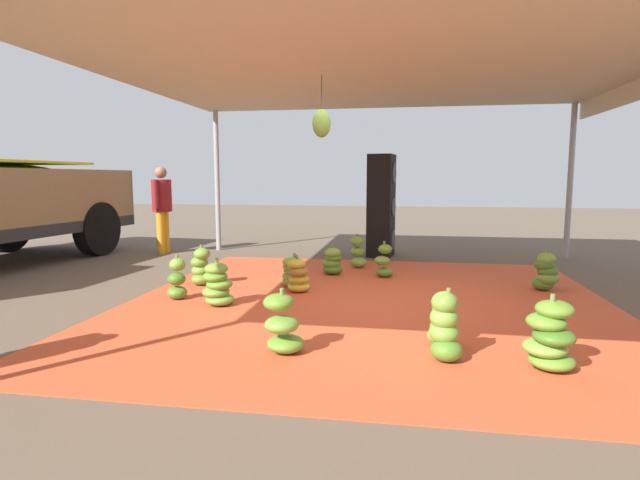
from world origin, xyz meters
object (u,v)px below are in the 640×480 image
Objects in this scene: banana_bunch_0 at (201,268)px; banana_bunch_10 at (546,273)px; banana_bunch_2 at (550,338)px; banana_bunch_13 at (443,324)px; banana_bunch_6 at (445,328)px; banana_bunch_4 at (332,262)px; banana_bunch_7 at (218,286)px; banana_bunch_5 at (283,326)px; banana_bunch_3 at (294,272)px; worker_0 at (162,203)px; banana_bunch_1 at (298,277)px; banana_bunch_11 at (358,253)px; banana_bunch_8 at (177,280)px; banana_bunch_12 at (384,262)px; speaker_stack at (381,206)px.

banana_bunch_0 reaches higher than banana_bunch_10.
banana_bunch_13 is at bearing 59.37° from banana_bunch_2.
banana_bunch_2 is 0.77m from banana_bunch_6.
banana_bunch_4 is 2.29m from banana_bunch_7.
banana_bunch_6 reaches higher than banana_bunch_5.
banana_bunch_3 is (0.14, -1.26, -0.05)m from banana_bunch_0.
banana_bunch_10 is at bearing -109.25° from worker_0.
banana_bunch_11 is at bearing -17.64° from banana_bunch_1.
worker_0 is at bearing 75.84° from banana_bunch_11.
banana_bunch_12 is (1.77, -2.38, -0.01)m from banana_bunch_8.
banana_bunch_11 is at bearing -3.46° from banana_bunch_5.
banana_bunch_13 is at bearing -2.39° from banana_bunch_6.
banana_bunch_1 is at bearing 162.36° from banana_bunch_11.
banana_bunch_0 is at bearing 57.08° from banana_bunch_13.
worker_0 is 0.88× the size of speaker_stack.
banana_bunch_0 is 3.83m from speaker_stack.
banana_bunch_11 is 0.83m from banana_bunch_12.
speaker_stack is (4.97, 0.77, 0.74)m from banana_bunch_13.
banana_bunch_12 is (3.37, -0.70, -0.01)m from banana_bunch_5.
banana_bunch_6 is 5.43m from speaker_stack.
banana_bunch_13 is at bearing -163.50° from banana_bunch_11.
banana_bunch_2 is at bearing -120.63° from banana_bunch_13.
banana_bunch_0 reaches higher than banana_bunch_4.
speaker_stack is (1.33, -0.31, 0.69)m from banana_bunch_11.
banana_bunch_13 is (-2.38, 1.46, -0.05)m from banana_bunch_10.
banana_bunch_11 is 1.04× the size of banana_bunch_12.
banana_bunch_0 is 3.64m from banana_bunch_13.
banana_bunch_8 reaches higher than banana_bunch_10.
banana_bunch_1 is 0.87× the size of banana_bunch_7.
banana_bunch_3 is 0.88× the size of banana_bunch_11.
banana_bunch_2 is 1.32× the size of banana_bunch_4.
banana_bunch_1 is 3.38m from speaker_stack.
banana_bunch_11 is at bearing 14.85° from banana_bunch_6.
banana_bunch_8 is at bearing 105.16° from banana_bunch_10.
banana_bunch_5 is (-2.22, -0.34, 0.03)m from banana_bunch_1.
banana_bunch_5 is at bearing 135.27° from banana_bunch_10.
banana_bunch_2 is 1.12× the size of banana_bunch_12.
banana_bunch_8 is (-0.62, 1.34, 0.03)m from banana_bunch_1.
banana_bunch_0 is 1.00× the size of banana_bunch_5.
banana_bunch_2 is 0.31× the size of speaker_stack.
banana_bunch_11 is (0.62, -0.32, 0.05)m from banana_bunch_4.
speaker_stack is at bearing -30.58° from banana_bunch_8.
banana_bunch_6 is 0.37m from banana_bunch_13.
banana_bunch_8 reaches higher than banana_bunch_1.
worker_0 reaches higher than banana_bunch_4.
banana_bunch_11 is at bearing -104.16° from worker_0.
banana_bunch_7 reaches higher than banana_bunch_1.
banana_bunch_5 reaches higher than banana_bunch_4.
banana_bunch_1 is 0.25× the size of speaker_stack.
banana_bunch_5 reaches higher than banana_bunch_1.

